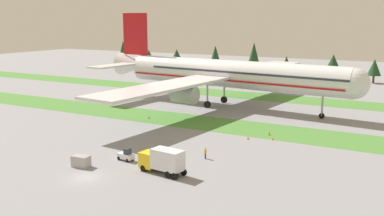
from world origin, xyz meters
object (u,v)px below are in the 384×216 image
Objects in this scene: airliner at (224,73)px; taxiway_marker_2 at (269,133)px; catering_truck at (162,160)px; cargo_dolly_lead at (151,161)px; taxiway_marker_0 at (248,138)px; cargo_dolly_second at (166,165)px; uld_container_1 at (82,161)px; uld_container_0 at (80,161)px; baggage_tug at (126,155)px; taxiway_marker_3 at (273,139)px; ground_crew_marshaller at (205,153)px; taxiway_marker_1 at (149,117)px.

airliner reaches higher than taxiway_marker_2.
cargo_dolly_lead is at bearing 69.95° from catering_truck.
taxiway_marker_0 is at bearing -2.57° from catering_truck.
cargo_dolly_second is at bearing -90.00° from cargo_dolly_lead.
cargo_dolly_lead is (10.44, -47.25, -7.27)m from airliner.
taxiway_marker_0 is at bearing -116.85° from taxiway_marker_2.
taxiway_marker_0 is at bearing 59.49° from uld_container_1.
baggage_tug is at bearing 52.62° from uld_container_0.
taxiway_marker_0 reaches higher than taxiway_marker_3.
ground_crew_marshaller is 13.90m from taxiway_marker_0.
cargo_dolly_lead is 10.40m from uld_container_0.
catering_truck reaches higher than taxiway_marker_0.
uld_container_1 reaches higher than cargo_dolly_lead.
taxiway_marker_2 is (6.07, 26.19, -0.57)m from cargo_dolly_second.
cargo_dolly_lead is 1.19× the size of uld_container_0.
uld_container_1 reaches higher than cargo_dolly_second.
taxiway_marker_1 is (-21.50, 27.10, -0.62)m from cargo_dolly_second.
baggage_tug is at bearing 55.83° from uld_container_1.
cargo_dolly_second is at bearing -55.34° from ground_crew_marshaller.
catering_truck is at bearing -107.46° from taxiway_marker_3.
cargo_dolly_second is at bearing -108.51° from taxiway_marker_3.
cargo_dolly_lead is (4.98, -0.68, 0.10)m from baggage_tug.
uld_container_0 is 32.93m from taxiway_marker_1.
cargo_dolly_lead is at bearing -73.95° from ground_crew_marshaller.
cargo_dolly_lead is at bearing 27.78° from uld_container_0.
cargo_dolly_second is 12.39m from uld_container_1.
catering_truck reaches higher than cargo_dolly_lead.
uld_container_0 is 0.50m from uld_container_1.
catering_truck is at bearing -102.29° from taxiway_marker_2.
ground_crew_marshaller is 2.51× the size of taxiway_marker_2.
airliner is 121.48× the size of taxiway_marker_2.
airliner is at bearing 91.36° from uld_container_0.
airliner is 52.61m from uld_container_1.
taxiway_marker_2 is (19.39, -21.45, -7.84)m from airliner.
taxiway_marker_1 is 27.59m from taxiway_marker_2.
ground_crew_marshaller is 30.66m from taxiway_marker_1.
taxiway_marker_1 is (-9.42, 31.55, -0.52)m from uld_container_0.
cargo_dolly_second reaches higher than taxiway_marker_0.
uld_container_0 is 4.03× the size of taxiway_marker_0.
airliner is 35.28× the size of cargo_dolly_lead.
cargo_dolly_second is (7.85, -1.08, 0.10)m from baggage_tug.
baggage_tug is 0.38× the size of catering_truck.
airliner is at bearing 14.51° from baggage_tug.
baggage_tug is 12.14m from ground_crew_marshaller.
uld_container_1 is 33.04m from taxiway_marker_1.
taxiway_marker_1 is at bearing 46.25° from cargo_dolly_second.
ground_crew_marshaller is (2.15, 8.86, -1.01)m from catering_truck.
taxiway_marker_2 is at bearing 63.15° from taxiway_marker_0.
taxiway_marker_3 is at bearing -10.99° from catering_truck.
baggage_tug reaches higher than taxiway_marker_2.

